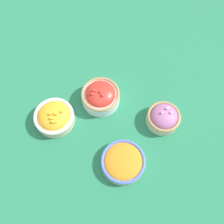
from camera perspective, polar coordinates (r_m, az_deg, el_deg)
name	(u,v)px	position (r m, az deg, el deg)	size (l,w,h in m)	color
ground_plane	(112,115)	(1.00, 0.00, -0.69)	(3.00, 3.00, 0.00)	#23704C
bowl_red_onion	(163,117)	(0.98, 11.67, -1.22)	(0.13, 0.13, 0.08)	beige
bowl_cherry_tomatoes	(101,96)	(0.99, -2.63, 3.74)	(0.15, 0.15, 0.09)	silver
bowl_carrots	(123,162)	(0.92, 2.55, -11.25)	(0.16, 0.16, 0.05)	beige
bowl_squash	(54,117)	(0.98, -13.08, -1.08)	(0.15, 0.15, 0.08)	beige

